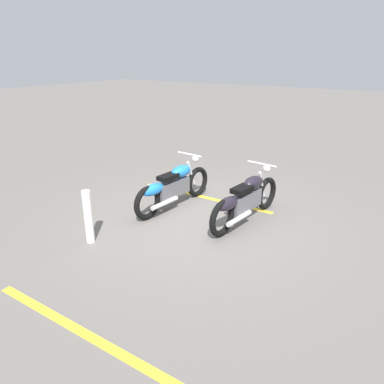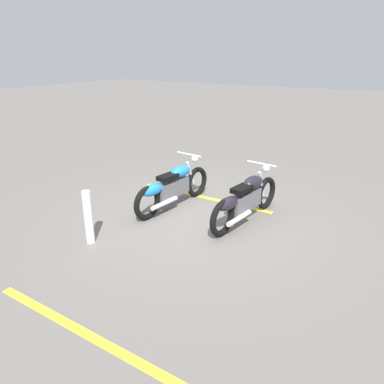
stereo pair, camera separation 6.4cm
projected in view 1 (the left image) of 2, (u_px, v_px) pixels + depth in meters
ground_plane at (200, 219)px, 7.05m from camera, size 60.00×60.00×0.00m
motorcycle_bright_foreground at (173, 187)px, 7.42m from camera, size 2.23×0.62×1.04m
motorcycle_dark_foreground at (245, 199)px, 6.76m from camera, size 2.23×0.62×1.04m
bollard_post at (88, 217)px, 6.03m from camera, size 0.14×0.14×0.93m
parking_stripe_near at (205, 197)px, 8.11m from camera, size 0.12×3.20×0.01m
parking_stripe_mid at (86, 334)px, 4.15m from camera, size 0.12×3.20×0.01m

